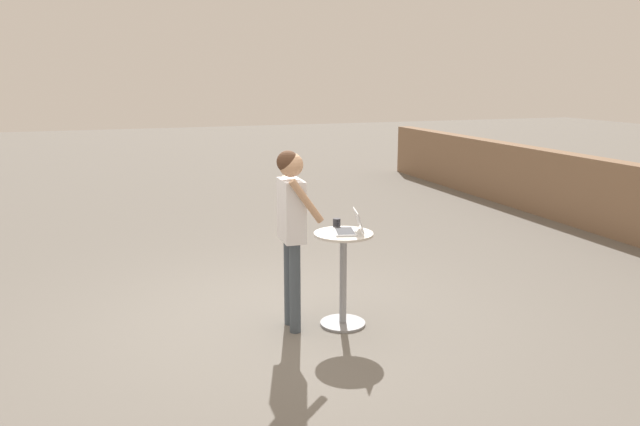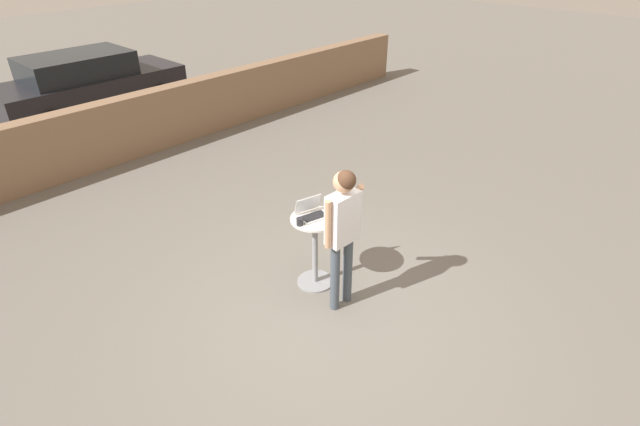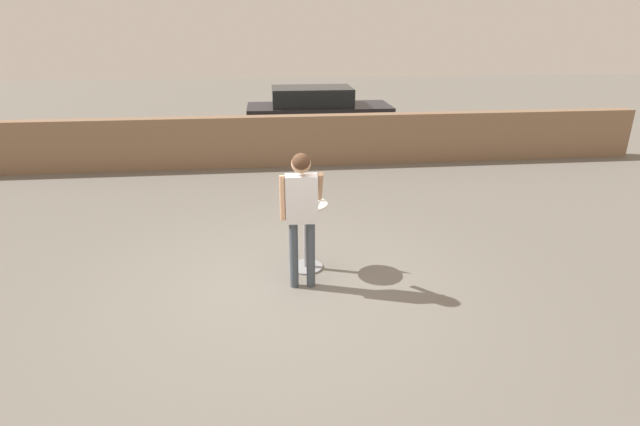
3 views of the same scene
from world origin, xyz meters
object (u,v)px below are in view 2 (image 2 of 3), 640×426
object	(u,v)px
standing_person	(343,223)
parked_car_near_street	(88,85)
laptop	(312,212)
cafe_table	(315,245)
coffee_mug	(300,222)

from	to	relation	value
standing_person	parked_car_near_street	size ratio (longest dim) A/B	0.44
laptop	parked_car_near_street	xyz separation A→B (m)	(0.99, 7.91, -0.25)
cafe_table	coffee_mug	bearing A→B (deg)	175.71
cafe_table	standing_person	xyz separation A→B (m)	(-0.09, -0.50, 0.57)
laptop	parked_car_near_street	size ratio (longest dim) A/B	0.10
coffee_mug	standing_person	xyz separation A→B (m)	(0.14, -0.52, 0.14)
laptop	parked_car_near_street	distance (m)	7.98
parked_car_near_street	laptop	bearing A→B (deg)	-97.15
coffee_mug	parked_car_near_street	world-z (taller)	parked_car_near_street
cafe_table	standing_person	distance (m)	0.77
cafe_table	laptop	size ratio (longest dim) A/B	2.40
laptop	standing_person	bearing A→B (deg)	-100.28
coffee_mug	laptop	bearing A→B (deg)	10.44
coffee_mug	parked_car_near_street	bearing A→B (deg)	81.17
cafe_table	coffee_mug	distance (m)	0.49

